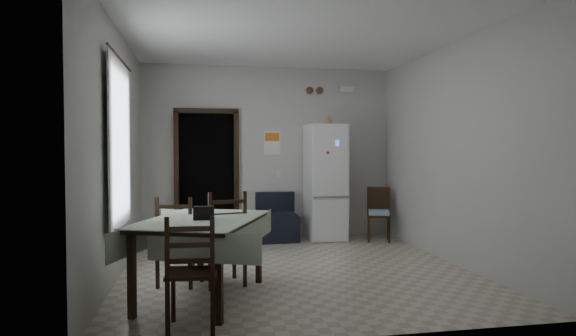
% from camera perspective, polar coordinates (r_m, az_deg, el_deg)
% --- Properties ---
extents(ground, '(4.50, 4.50, 0.00)m').
position_cam_1_polar(ground, '(6.13, 0.87, -11.91)').
color(ground, '#BBB299').
rests_on(ground, ground).
extents(ceiling, '(4.20, 4.50, 0.02)m').
position_cam_1_polar(ceiling, '(6.12, 0.89, 15.46)').
color(ceiling, white).
rests_on(ceiling, ground).
extents(wall_back, '(4.20, 0.02, 2.90)m').
position_cam_1_polar(wall_back, '(8.17, -2.25, 1.82)').
color(wall_back, beige).
rests_on(wall_back, ground).
extents(wall_front, '(4.20, 0.02, 2.90)m').
position_cam_1_polar(wall_front, '(3.78, 7.67, 1.60)').
color(wall_front, beige).
rests_on(wall_front, ground).
extents(wall_left, '(0.02, 4.50, 2.90)m').
position_cam_1_polar(wall_left, '(5.91, -19.51, 1.64)').
color(wall_left, beige).
rests_on(wall_left, ground).
extents(wall_right, '(0.02, 4.50, 2.90)m').
position_cam_1_polar(wall_right, '(6.70, 18.79, 1.68)').
color(wall_right, beige).
rests_on(wall_right, ground).
extents(doorway, '(1.06, 0.52, 2.22)m').
position_cam_1_polar(doorway, '(8.30, -9.64, -0.89)').
color(doorway, black).
rests_on(doorway, ground).
extents(window_recess, '(0.10, 1.20, 1.60)m').
position_cam_1_polar(window_recess, '(5.72, -20.33, 2.63)').
color(window_recess, silver).
rests_on(window_recess, ground).
extents(curtain, '(0.02, 1.45, 1.85)m').
position_cam_1_polar(curtain, '(5.70, -19.24, 2.64)').
color(curtain, silver).
rests_on(curtain, ground).
extents(curtain_rod, '(0.02, 1.60, 0.02)m').
position_cam_1_polar(curtain_rod, '(5.79, -19.25, 12.08)').
color(curtain_rod, black).
rests_on(curtain_rod, ground).
extents(calendar, '(0.28, 0.02, 0.40)m').
position_cam_1_polar(calendar, '(8.17, -1.89, 3.02)').
color(calendar, white).
rests_on(calendar, ground).
extents(calendar_image, '(0.24, 0.01, 0.14)m').
position_cam_1_polar(calendar_image, '(8.17, -1.89, 3.72)').
color(calendar_image, orange).
rests_on(calendar_image, ground).
extents(light_switch, '(0.08, 0.02, 0.12)m').
position_cam_1_polar(light_switch, '(8.19, -1.19, -0.62)').
color(light_switch, beige).
rests_on(light_switch, ground).
extents(vent_left, '(0.12, 0.03, 0.12)m').
position_cam_1_polar(vent_left, '(8.35, 2.57, 9.18)').
color(vent_left, '#543421').
rests_on(vent_left, ground).
extents(vent_right, '(0.12, 0.03, 0.12)m').
position_cam_1_polar(vent_right, '(8.40, 3.79, 9.15)').
color(vent_right, '#543421').
rests_on(vent_right, ground).
extents(emergency_light, '(0.25, 0.07, 0.09)m').
position_cam_1_polar(emergency_light, '(8.50, 6.94, 9.25)').
color(emergency_light, white).
rests_on(emergency_light, ground).
extents(fridge, '(0.65, 0.65, 1.92)m').
position_cam_1_polar(fridge, '(8.06, 4.45, -1.68)').
color(fridge, white).
rests_on(fridge, ground).
extents(tan_cone, '(0.22, 0.22, 0.16)m').
position_cam_1_polar(tan_cone, '(8.04, 4.83, 5.74)').
color(tan_cone, tan).
rests_on(tan_cone, fridge).
extents(navy_seat, '(0.66, 0.64, 0.79)m').
position_cam_1_polar(navy_seat, '(7.94, -1.28, -5.83)').
color(navy_seat, black).
rests_on(navy_seat, ground).
extents(corner_chair, '(0.48, 0.48, 0.88)m').
position_cam_1_polar(corner_chair, '(8.07, 10.71, -5.42)').
color(corner_chair, black).
rests_on(corner_chair, ground).
extents(dining_table, '(1.51, 1.81, 0.80)m').
position_cam_1_polar(dining_table, '(4.96, -10.06, -10.52)').
color(dining_table, '#9FB096').
rests_on(dining_table, ground).
extents(black_bag, '(0.21, 0.13, 0.13)m').
position_cam_1_polar(black_bag, '(4.81, -9.96, -5.26)').
color(black_bag, black).
rests_on(black_bag, dining_table).
extents(dining_chair_far_left, '(0.51, 0.51, 0.99)m').
position_cam_1_polar(dining_chair_far_left, '(5.51, -12.82, -8.33)').
color(dining_chair_far_left, black).
rests_on(dining_chair_far_left, ground).
extents(dining_chair_far_right, '(0.54, 0.54, 1.04)m').
position_cam_1_polar(dining_chair_far_right, '(5.41, -7.74, -8.18)').
color(dining_chair_far_right, black).
rests_on(dining_chair_far_right, ground).
extents(dining_chair_near_head, '(0.44, 0.44, 0.96)m').
position_cam_1_polar(dining_chair_near_head, '(4.15, -11.31, -11.92)').
color(dining_chair_near_head, black).
rests_on(dining_chair_near_head, ground).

